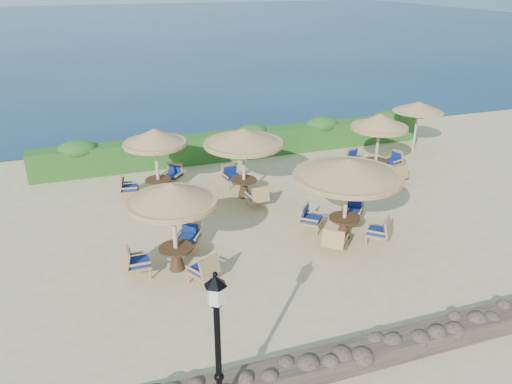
% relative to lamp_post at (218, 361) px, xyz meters
% --- Properties ---
extents(ground, '(120.00, 120.00, 0.00)m').
position_rel_lamp_post_xyz_m(ground, '(4.80, 6.80, -1.55)').
color(ground, '#D2BE85').
rests_on(ground, ground).
extents(sea, '(160.00, 160.00, 0.00)m').
position_rel_lamp_post_xyz_m(sea, '(4.80, 76.80, -1.55)').
color(sea, '#0B2647').
rests_on(sea, ground).
extents(hedge, '(18.00, 0.90, 1.20)m').
position_rel_lamp_post_xyz_m(hedge, '(4.80, 14.00, -0.95)').
color(hedge, '#1E4F19').
rests_on(hedge, ground).
extents(stone_wall, '(15.00, 0.65, 0.44)m').
position_rel_lamp_post_xyz_m(stone_wall, '(4.80, 0.60, -1.33)').
color(stone_wall, brown).
rests_on(stone_wall, ground).
extents(lamp_post, '(0.44, 0.44, 3.31)m').
position_rel_lamp_post_xyz_m(lamp_post, '(0.00, 0.00, 0.00)').
color(lamp_post, black).
rests_on(lamp_post, ground).
extents(extra_parasol, '(2.30, 2.30, 2.41)m').
position_rel_lamp_post_xyz_m(extra_parasol, '(12.60, 12.00, 0.62)').
color(extra_parasol, beige).
rests_on(extra_parasol, ground).
extents(cafe_set_0, '(2.65, 2.77, 2.65)m').
position_rel_lamp_post_xyz_m(cafe_set_0, '(0.24, 5.60, 0.28)').
color(cafe_set_0, beige).
rests_on(cafe_set_0, ground).
extents(cafe_set_1, '(3.38, 3.38, 2.65)m').
position_rel_lamp_post_xyz_m(cafe_set_1, '(5.60, 5.73, 0.40)').
color(cafe_set_1, beige).
rests_on(cafe_set_1, ground).
extents(cafe_set_2, '(2.59, 2.74, 2.65)m').
position_rel_lamp_post_xyz_m(cafe_set_2, '(0.55, 10.78, 0.22)').
color(cafe_set_2, beige).
rests_on(cafe_set_2, ground).
extents(cafe_set_3, '(2.93, 2.93, 2.65)m').
position_rel_lamp_post_xyz_m(cafe_set_3, '(3.56, 9.74, 0.48)').
color(cafe_set_3, beige).
rests_on(cafe_set_3, ground).
extents(cafe_set_4, '(2.88, 2.88, 2.65)m').
position_rel_lamp_post_xyz_m(cafe_set_4, '(9.28, 9.91, 0.11)').
color(cafe_set_4, beige).
rests_on(cafe_set_4, ground).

